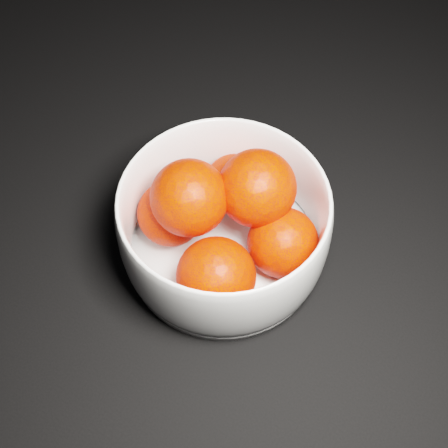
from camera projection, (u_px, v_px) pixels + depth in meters
The scene contains 2 objects.
bowl at pixel (224, 227), 0.59m from camera, with size 0.20×0.20×0.10m.
orange_pile at pixel (226, 219), 0.58m from camera, with size 0.17×0.16×0.11m.
Camera 1 is at (0.42, -0.02, 0.54)m, focal length 50.00 mm.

